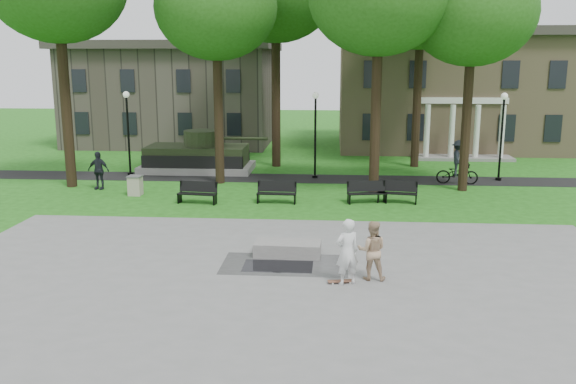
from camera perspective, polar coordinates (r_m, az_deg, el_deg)
name	(u,v)px	position (r m, az deg, el deg)	size (l,w,h in m)	color
ground	(290,242)	(22.02, 0.22, -4.67)	(120.00, 120.00, 0.00)	#1E5714
plaza	(278,293)	(17.31, -0.97, -9.43)	(22.00, 16.00, 0.02)	gray
footpath	(306,179)	(33.67, 1.66, 1.26)	(44.00, 2.60, 0.01)	black
building_right	(448,89)	(47.83, 14.72, 9.35)	(17.00, 12.00, 8.60)	#9E8460
building_left	(175,97)	(49.22, -10.56, 8.74)	(15.00, 10.00, 7.20)	#4C443D
tree_1	(216,9)	(32.19, -6.75, 16.68)	(6.20, 6.20, 11.63)	black
tree_3	(473,13)	(31.29, 16.92, 15.74)	(6.00, 6.00, 11.19)	black
tree_5	(421,3)	(38.00, 12.37, 16.87)	(6.40, 6.40, 12.44)	black
lamp_left	(128,126)	(35.43, -14.75, 5.97)	(0.36, 0.36, 4.73)	black
lamp_mid	(315,128)	(33.53, 2.57, 6.02)	(0.36, 0.36, 4.73)	black
lamp_right	(502,129)	(34.71, 19.39, 5.56)	(0.36, 0.36, 4.73)	black
tank_monument	(198,157)	(36.34, -8.42, 3.30)	(7.45, 3.40, 2.40)	gray
puddle	(278,266)	(19.40, -0.95, -6.97)	(2.20, 1.20, 0.00)	black
concrete_block	(288,248)	(20.44, -0.03, -5.30)	(2.20, 1.00, 0.45)	gray
skateboard	(341,282)	(18.06, 4.98, -8.38)	(0.78, 0.20, 0.07)	brown
skateboarder	(347,252)	(17.69, 5.56, -5.59)	(0.72, 0.47, 1.96)	silver
friend_watching	(372,250)	(18.20, 7.85, -5.43)	(0.87, 0.68, 1.79)	tan
pedestrian_walker	(98,170)	(32.21, -17.32, 1.94)	(1.13, 0.47, 1.93)	black
cyclist	(458,166)	(33.27, 15.58, 2.33)	(2.21, 1.27, 2.33)	black
park_bench_0	(197,192)	(28.08, -8.47, 0.00)	(1.84, 0.75, 1.00)	black
park_bench_1	(277,192)	(27.83, -1.07, 0.02)	(1.81, 0.58, 1.00)	black
park_bench_2	(367,192)	(28.09, 7.41, 0.04)	(1.85, 0.89, 1.00)	black
park_bench_3	(397,191)	(28.34, 10.18, 0.05)	(1.85, 0.80, 1.00)	black
trash_bin	(135,185)	(30.36, -14.10, 0.61)	(0.67, 0.67, 0.96)	#ADA78F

